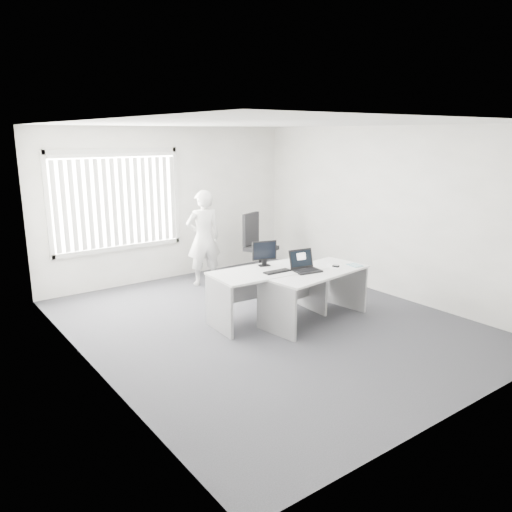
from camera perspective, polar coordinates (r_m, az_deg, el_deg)
ground at (r=7.29m, az=1.24°, el=-7.66°), size 6.00×6.00×0.00m
wall_back at (r=9.43m, az=-9.97°, el=5.86°), size 5.00×0.02×2.80m
wall_front at (r=4.95m, az=23.08°, el=-2.17°), size 5.00×0.02×2.80m
wall_left at (r=5.76m, az=-18.80°, el=0.34°), size 0.02×6.00×2.80m
wall_right at (r=8.64m, az=14.59°, el=4.92°), size 0.02×6.00×2.80m
ceiling at (r=6.79m, az=1.37°, el=14.92°), size 5.00×6.00×0.02m
window at (r=8.97m, az=-15.64°, el=6.14°), size 2.32×0.06×1.76m
blinds at (r=8.92m, az=-15.49°, el=5.91°), size 2.20×0.10×1.50m
desk_near at (r=7.29m, az=6.71°, el=-3.27°), size 1.73×0.98×0.75m
desk_far at (r=7.24m, az=1.38°, el=-3.23°), size 1.71×0.88×0.76m
office_chair at (r=9.68m, az=0.30°, el=0.06°), size 0.88×0.88×1.19m
person at (r=8.96m, az=-6.01°, el=2.07°), size 0.70×0.53×1.72m
laptop at (r=7.13m, az=5.88°, el=-0.64°), size 0.43×0.39×0.30m
paper_sheet at (r=7.50m, az=8.82°, el=-1.18°), size 0.37×0.35×0.00m
mouse at (r=7.47m, az=9.12°, el=-1.10°), size 0.09×0.11×0.04m
booklet at (r=7.61m, az=11.23°, el=-1.03°), size 0.19×0.24×0.01m
keyboard at (r=7.07m, az=2.45°, el=-1.78°), size 0.41×0.15×0.02m
monitor at (r=7.37m, az=0.95°, el=0.30°), size 0.39×0.22×0.38m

